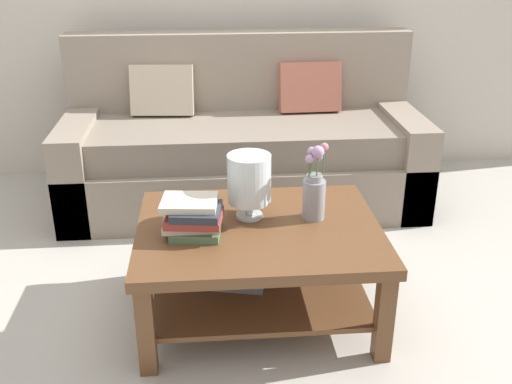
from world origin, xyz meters
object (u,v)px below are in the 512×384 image
at_px(glass_hurricane_vase, 249,180).
at_px(flower_pitcher, 314,190).
at_px(coffee_table, 258,251).
at_px(book_stack_main, 194,217).
at_px(couch, 243,147).

relative_size(glass_hurricane_vase, flower_pitcher, 0.83).
height_order(coffee_table, book_stack_main, book_stack_main).
height_order(couch, book_stack_main, couch).
bearing_deg(glass_hurricane_vase, couch, 87.74).
distance_m(coffee_table, flower_pitcher, 0.37).
bearing_deg(couch, glass_hurricane_vase, -92.26).
xyz_separation_m(couch, flower_pitcher, (0.24, -1.25, 0.23)).
bearing_deg(book_stack_main, flower_pitcher, 11.52).
bearing_deg(flower_pitcher, book_stack_main, -168.48).
xyz_separation_m(couch, glass_hurricane_vase, (-0.05, -1.22, 0.28)).
bearing_deg(coffee_table, glass_hurricane_vase, 108.14).
xyz_separation_m(couch, coffee_table, (-0.02, -1.32, -0.03)).
relative_size(book_stack_main, glass_hurricane_vase, 0.92).
distance_m(book_stack_main, flower_pitcher, 0.55).
xyz_separation_m(couch, book_stack_main, (-0.30, -1.36, 0.17)).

